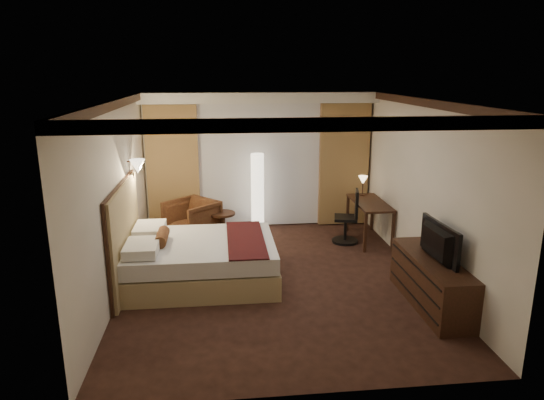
{
  "coord_description": "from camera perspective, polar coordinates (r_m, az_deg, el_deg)",
  "views": [
    {
      "loc": [
        -0.79,
        -6.81,
        3.08
      ],
      "look_at": [
        0.0,
        0.4,
        1.15
      ],
      "focal_mm": 32.0,
      "sensor_mm": 36.0,
      "label": 1
    }
  ],
  "objects": [
    {
      "name": "bed",
      "position": [
        7.43,
        -8.19,
        -7.04
      ],
      "size": [
        2.2,
        1.71,
        0.64
      ],
      "primitive_type": null,
      "color": "white",
      "rests_on": "floor"
    },
    {
      "name": "desk_lamp",
      "position": [
        9.53,
        10.62,
        1.56
      ],
      "size": [
        0.18,
        0.18,
        0.34
      ],
      "primitive_type": null,
      "color": "#FFD899",
      "rests_on": "desk"
    },
    {
      "name": "left_wall",
      "position": [
        7.17,
        -17.8,
        0.22
      ],
      "size": [
        0.02,
        5.5,
        2.7
      ],
      "primitive_type": "cube",
      "color": "white",
      "rests_on": "floor"
    },
    {
      "name": "crown_molding",
      "position": [
        6.87,
        0.37,
        11.23
      ],
      "size": [
        4.5,
        5.5,
        0.12
      ],
      "primitive_type": null,
      "color": "black",
      "rests_on": "ceiling"
    },
    {
      "name": "dresser",
      "position": [
        6.96,
        18.22,
        -9.13
      ],
      "size": [
        0.5,
        1.73,
        0.67
      ],
      "primitive_type": null,
      "color": "black",
      "rests_on": "floor"
    },
    {
      "name": "side_table",
      "position": [
        9.16,
        -5.82,
        -3.07
      ],
      "size": [
        0.48,
        0.48,
        0.53
      ],
      "primitive_type": null,
      "color": "black",
      "rests_on": "floor"
    },
    {
      "name": "curtain_right_drape",
      "position": [
        9.91,
        8.43,
        4.11
      ],
      "size": [
        1.0,
        0.14,
        2.45
      ],
      "primitive_type": "cube",
      "color": "#A5894B",
      "rests_on": "back_wall"
    },
    {
      "name": "wall_sconce",
      "position": [
        7.99,
        -15.54,
        3.84
      ],
      "size": [
        0.24,
        0.24,
        0.24
      ],
      "primitive_type": null,
      "color": "white",
      "rests_on": "left_wall"
    },
    {
      "name": "television",
      "position": [
        6.72,
        18.41,
        -4.33
      ],
      "size": [
        0.61,
        1.01,
        0.13
      ],
      "primitive_type": "imported",
      "rotation": [
        0.0,
        0.0,
        1.62
      ],
      "color": "black",
      "rests_on": "dresser"
    },
    {
      "name": "ceiling",
      "position": [
        6.86,
        0.37,
        11.73
      ],
      "size": [
        4.5,
        5.5,
        0.01
      ],
      "primitive_type": "cube",
      "color": "white",
      "rests_on": "back_wall"
    },
    {
      "name": "curtain_left_drape",
      "position": [
        9.64,
        -11.58,
        3.66
      ],
      "size": [
        1.0,
        0.14,
        2.45
      ],
      "primitive_type": "cube",
      "color": "#A5894B",
      "rests_on": "back_wall"
    },
    {
      "name": "desk",
      "position": [
        9.22,
        11.34,
        -2.45
      ],
      "size": [
        0.55,
        1.29,
        0.75
      ],
      "primitive_type": null,
      "color": "black",
      "rests_on": "floor"
    },
    {
      "name": "headboard",
      "position": [
        7.41,
        -16.93,
        -4.09
      ],
      "size": [
        0.12,
        2.01,
        1.5
      ],
      "primitive_type": null,
      "color": "tan",
      "rests_on": "floor"
    },
    {
      "name": "back_wall",
      "position": [
        9.74,
        -1.51,
        4.68
      ],
      "size": [
        4.5,
        0.02,
        2.7
      ],
      "primitive_type": "cube",
      "color": "white",
      "rests_on": "floor"
    },
    {
      "name": "office_chair",
      "position": [
        9.01,
        8.68,
        -1.89
      ],
      "size": [
        0.58,
        0.58,
        1.0
      ],
      "primitive_type": null,
      "rotation": [
        0.0,
        0.0,
        -0.24
      ],
      "color": "black",
      "rests_on": "floor"
    },
    {
      "name": "floor_lamp",
      "position": [
        9.39,
        -1.71,
        0.79
      ],
      "size": [
        0.33,
        0.33,
        1.58
      ],
      "primitive_type": null,
      "color": "white",
      "rests_on": "floor"
    },
    {
      "name": "soffit",
      "position": [
        9.35,
        -1.44,
        11.97
      ],
      "size": [
        4.5,
        0.5,
        0.2
      ],
      "primitive_type": "cube",
      "color": "white",
      "rests_on": "ceiling"
    },
    {
      "name": "floor",
      "position": [
        7.51,
        0.34,
        -9.3
      ],
      "size": [
        4.5,
        5.5,
        0.01
      ],
      "primitive_type": "cube",
      "color": "black",
      "rests_on": "ground"
    },
    {
      "name": "right_wall",
      "position": [
        7.65,
        17.34,
        1.15
      ],
      "size": [
        0.02,
        5.5,
        2.7
      ],
      "primitive_type": "cube",
      "color": "white",
      "rests_on": "floor"
    },
    {
      "name": "curtain_sheer",
      "position": [
        9.68,
        -1.47,
        4.02
      ],
      "size": [
        2.48,
        0.04,
        2.45
      ],
      "primitive_type": "cube",
      "color": "silver",
      "rests_on": "back_wall"
    },
    {
      "name": "armchair",
      "position": [
        9.19,
        -9.42,
        -2.13
      ],
      "size": [
        1.12,
        1.12,
        0.84
      ],
      "primitive_type": "imported",
      "rotation": [
        0.0,
        0.0,
        -0.82
      ],
      "color": "#452014",
      "rests_on": "floor"
    }
  ]
}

